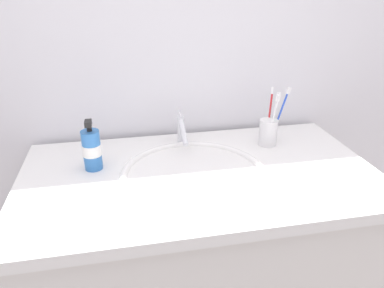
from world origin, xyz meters
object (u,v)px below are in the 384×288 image
object	(u,v)px
toothbrush_white	(274,117)
toothbrush_green	(274,115)
faucet	(182,130)
toothbrush_blue	(281,112)
toothbrush_cup	(268,132)
toothbrush_red	(270,111)
soap_dispenser	(92,149)

from	to	relation	value
toothbrush_white	toothbrush_green	bearing A→B (deg)	64.00
faucet	toothbrush_blue	size ratio (longest dim) A/B	0.73
toothbrush_cup	toothbrush_white	bearing A→B (deg)	-80.11
toothbrush_blue	toothbrush_white	bearing A→B (deg)	-139.18
faucet	toothbrush_green	bearing A→B (deg)	-7.20
toothbrush_red	soap_dispenser	size ratio (longest dim) A/B	1.18
soap_dispenser	toothbrush_cup	bearing A→B (deg)	5.96
soap_dispenser	toothbrush_red	bearing A→B (deg)	8.65
toothbrush_cup	toothbrush_blue	size ratio (longest dim) A/B	0.46
faucet	toothbrush_cup	distance (m)	0.31
toothbrush_red	faucet	bearing A→B (deg)	175.97
faucet	toothbrush_blue	world-z (taller)	toothbrush_blue
faucet	toothbrush_green	xyz separation A→B (m)	(0.33, -0.04, 0.05)
soap_dispenser	faucet	bearing A→B (deg)	21.09
toothbrush_green	soap_dispenser	bearing A→B (deg)	-173.16
toothbrush_green	faucet	bearing A→B (deg)	172.80
toothbrush_green	toothbrush_blue	size ratio (longest dim) A/B	0.90
toothbrush_green	toothbrush_blue	world-z (taller)	toothbrush_blue
toothbrush_cup	soap_dispenser	size ratio (longest dim) A/B	0.56
faucet	toothbrush_red	bearing A→B (deg)	-4.03
faucet	toothbrush_red	world-z (taller)	toothbrush_red
toothbrush_white	soap_dispenser	distance (m)	0.62
faucet	toothbrush_white	size ratio (longest dim) A/B	0.77
toothbrush_red	toothbrush_white	size ratio (longest dim) A/B	1.02
toothbrush_cup	toothbrush_blue	distance (m)	0.09
toothbrush_white	toothbrush_blue	bearing A→B (deg)	40.82
toothbrush_cup	toothbrush_blue	bearing A→B (deg)	12.46
toothbrush_cup	toothbrush_green	xyz separation A→B (m)	(0.02, 0.01, 0.06)
toothbrush_red	toothbrush_blue	world-z (taller)	toothbrush_blue
toothbrush_cup	toothbrush_red	xyz separation A→B (m)	(0.01, 0.03, 0.07)
toothbrush_red	toothbrush_blue	distance (m)	0.04
toothbrush_green	toothbrush_blue	xyz separation A→B (m)	(0.02, -0.00, 0.01)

